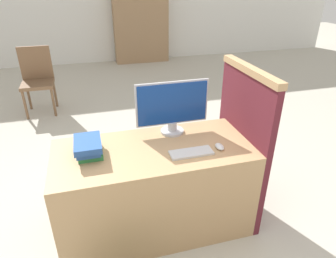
% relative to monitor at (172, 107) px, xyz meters
% --- Properties ---
extents(ground_plane, '(20.00, 20.00, 0.00)m').
position_rel_monitor_xyz_m(ground_plane, '(-0.20, -0.55, -0.95)').
color(ground_plane, '#BCB7A8').
extents(desk, '(1.44, 0.67, 0.73)m').
position_rel_monitor_xyz_m(desk, '(-0.20, -0.21, -0.58)').
color(desk, tan).
rests_on(desk, ground_plane).
extents(carrel_divider, '(0.07, 0.77, 1.26)m').
position_rel_monitor_xyz_m(carrel_divider, '(0.54, -0.16, -0.31)').
color(carrel_divider, '#5B1E28').
rests_on(carrel_divider, ground_plane).
extents(monitor, '(0.57, 0.19, 0.42)m').
position_rel_monitor_xyz_m(monitor, '(0.00, 0.00, 0.00)').
color(monitor, '#B7B7BC').
rests_on(monitor, desk).
extents(keyboard, '(0.31, 0.12, 0.02)m').
position_rel_monitor_xyz_m(keyboard, '(0.04, -0.35, -0.21)').
color(keyboard, silver).
rests_on(keyboard, desk).
extents(mouse, '(0.06, 0.10, 0.03)m').
position_rel_monitor_xyz_m(mouse, '(0.26, -0.33, -0.20)').
color(mouse, silver).
rests_on(mouse, desk).
extents(book_stack, '(0.18, 0.28, 0.12)m').
position_rel_monitor_xyz_m(book_stack, '(-0.65, -0.17, -0.16)').
color(book_stack, '#2D7F42').
rests_on(book_stack, desk).
extents(far_chair, '(0.44, 0.44, 0.94)m').
position_rel_monitor_xyz_m(far_chair, '(-1.31, 2.53, -0.42)').
color(far_chair, brown).
rests_on(far_chair, ground_plane).
extents(bookshelf_far, '(1.23, 0.32, 1.73)m').
position_rel_monitor_xyz_m(bookshelf_far, '(0.71, 5.02, -0.08)').
color(bookshelf_far, '#9E7A56').
rests_on(bookshelf_far, ground_plane).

